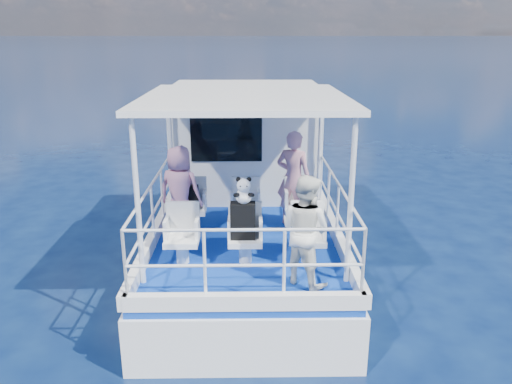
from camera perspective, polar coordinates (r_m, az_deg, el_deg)
The scene contains 20 objects.
ground at distance 8.67m, azimuth -1.16°, elevation -10.19°, with size 2000.00×2000.00×0.00m, color #08163B.
hull at distance 9.56m, azimuth -1.14°, elevation -7.40°, with size 3.00×7.00×1.60m, color white.
deck at distance 9.24m, azimuth -1.17°, elevation -2.61°, with size 2.90×6.90×0.10m, color navy.
cabin at distance 10.17m, azimuth -1.18°, elevation 6.03°, with size 2.85×2.00×2.20m, color white.
canopy at distance 7.52m, azimuth -1.31°, elevation 10.71°, with size 3.00×3.20×0.08m, color white.
canopy_posts at distance 7.69m, azimuth -1.25°, elevation 2.21°, with size 2.77×2.97×2.20m.
railings at distance 7.57m, azimuth -1.24°, elevation -2.83°, with size 2.84×3.59×1.00m, color white, non-canonical shape.
seat_port_fwd at distance 8.46m, azimuth -7.31°, elevation -2.98°, with size 0.48×0.46×0.38m, color white.
seat_center_fwd at distance 8.40m, azimuth -1.20°, elevation -2.96°, with size 0.48×0.46×0.38m, color white.
seat_stbd_fwd at distance 8.45m, azimuth 4.93°, elevation -2.92°, with size 0.48×0.46×0.38m, color white.
seat_port_aft at distance 7.26m, azimuth -8.40°, elevation -6.58°, with size 0.48×0.46×0.38m, color white.
seat_center_aft at distance 7.20m, azimuth -1.24°, elevation -6.61°, with size 0.48×0.46×0.38m, color white.
seat_stbd_aft at distance 7.25m, azimuth 5.94°, elevation -6.53°, with size 0.48×0.46×0.38m, color white.
passenger_port_fwd at distance 8.16m, azimuth -8.68°, elevation 0.21°, with size 0.55×0.39×1.46m, color #C37E9C.
passenger_stbd_fwd at distance 8.46m, azimuth 4.29°, elevation 1.58°, with size 0.59×0.39×1.63m, color #C07C8F.
passenger_stbd_aft at distance 6.47m, azimuth 5.63°, elevation -4.34°, with size 0.72×0.56×1.47m, color white.
backpack_port at distance 8.27m, azimuth -7.66°, elevation -0.61°, with size 0.30×0.17×0.40m, color black.
backpack_center at distance 7.01m, azimuth -1.51°, elevation -3.28°, with size 0.35×0.20×0.53m, color black.
compact_camera at distance 8.19m, azimuth -7.74°, elevation 0.87°, with size 0.10×0.06×0.06m, color black.
panda at distance 6.85m, azimuth -1.41°, elevation 0.19°, with size 0.24×0.20×0.38m, color white, non-canonical shape.
Camera 1 is at (0.05, -7.67, 4.05)m, focal length 35.00 mm.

